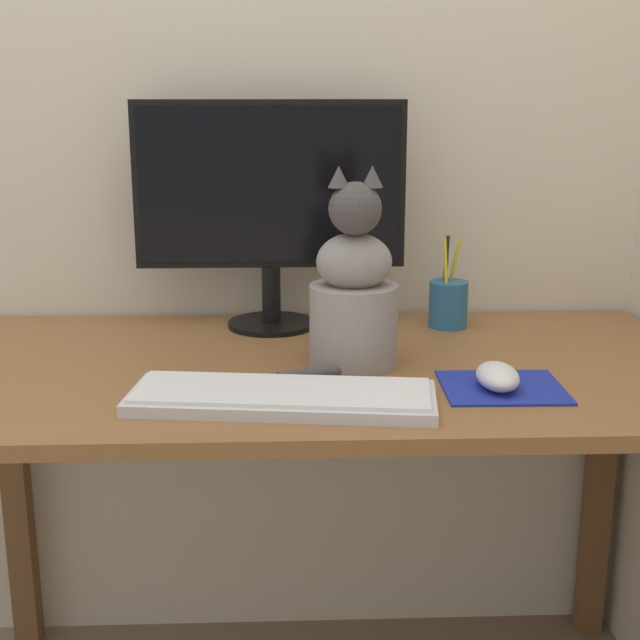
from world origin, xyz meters
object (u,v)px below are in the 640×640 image
monitor (270,200)px  cat (354,294)px  pen_cup (448,303)px  computer_mouse_right (498,376)px  keyboard (282,397)px

monitor → cat: bearing=-61.8°
cat → pen_cup: 0.33m
monitor → cat: monitor is taller
computer_mouse_right → pen_cup: (-0.01, 0.38, 0.03)m
keyboard → computer_mouse_right: size_ratio=4.46×
keyboard → monitor: bearing=99.8°
computer_mouse_right → cat: (-0.21, 0.14, 0.10)m
keyboard → cat: bearing=64.3°
keyboard → cat: cat is taller
computer_mouse_right → monitor: bearing=131.6°
monitor → cat: size_ratio=1.53×
keyboard → pen_cup: pen_cup is taller
monitor → keyboard: bearing=-87.3°
monitor → keyboard: size_ratio=1.10×
monitor → cat: 0.32m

